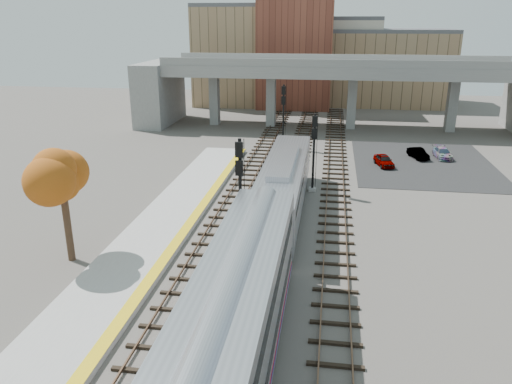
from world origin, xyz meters
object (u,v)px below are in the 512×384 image
(coach, at_px, (218,380))
(car_a, at_px, (384,160))
(locomotive, at_px, (284,185))
(signal_mast_mid, at_px, (314,154))
(signal_mast_near, at_px, (240,196))
(tree, at_px, (62,182))
(car_c, at_px, (442,153))
(car_b, at_px, (418,153))
(signal_mast_far, at_px, (283,117))

(coach, relative_size, car_a, 7.36)
(locomotive, xyz_separation_m, signal_mast_mid, (2.00, 5.41, 1.03))
(signal_mast_near, distance_m, tree, 10.65)
(tree, xyz_separation_m, car_c, (27.57, 28.36, -4.51))
(signal_mast_mid, xyz_separation_m, car_c, (13.35, 13.00, -2.72))
(car_c, bearing_deg, coach, -114.85)
(signal_mast_near, height_order, car_b, signal_mast_near)
(car_c, bearing_deg, locomotive, -134.16)
(coach, distance_m, signal_mast_mid, 28.09)
(car_c, bearing_deg, signal_mast_mid, -140.10)
(coach, distance_m, tree, 17.74)
(locomotive, xyz_separation_m, tree, (-12.22, -9.95, 2.81))
(locomotive, height_order, coach, coach)
(signal_mast_near, xyz_separation_m, car_a, (10.95, 21.26, -3.08))
(coach, bearing_deg, car_a, 76.53)
(car_a, bearing_deg, locomotive, -135.62)
(car_a, height_order, car_c, car_a)
(car_c, bearing_deg, car_a, -152.21)
(locomotive, bearing_deg, coach, -90.00)
(coach, distance_m, car_b, 42.48)
(signal_mast_mid, xyz_separation_m, car_b, (10.73, 12.45, -2.72))
(signal_mast_mid, bearing_deg, coach, -94.08)
(signal_mast_mid, height_order, car_a, signal_mast_mid)
(locomotive, distance_m, car_c, 24.02)
(locomotive, xyz_separation_m, signal_mast_near, (-2.10, -6.94, 1.42))
(locomotive, height_order, signal_mast_near, signal_mast_near)
(signal_mast_mid, bearing_deg, car_a, 52.48)
(coach, height_order, car_c, coach)
(tree, bearing_deg, coach, -46.00)
(coach, bearing_deg, signal_mast_mid, 85.92)
(locomotive, distance_m, car_a, 16.92)
(coach, xyz_separation_m, signal_mast_mid, (2.00, 28.02, 0.51))
(car_a, xyz_separation_m, car_c, (6.50, 4.08, -0.04))
(car_c, bearing_deg, signal_mast_near, -128.88)
(tree, distance_m, car_a, 32.45)
(tree, height_order, car_b, tree)
(signal_mast_near, bearing_deg, car_b, 59.11)
(tree, xyz_separation_m, car_a, (21.07, 24.27, -4.47))
(signal_mast_far, relative_size, car_c, 1.94)
(car_a, xyz_separation_m, car_b, (3.89, 3.53, -0.04))
(coach, xyz_separation_m, car_b, (12.73, 40.46, -2.21))
(signal_mast_far, xyz_separation_m, car_b, (14.83, -2.89, -3.03))
(signal_mast_near, bearing_deg, signal_mast_mid, 71.63)
(car_a, bearing_deg, car_c, 18.20)
(car_a, bearing_deg, coach, -117.40)
(locomotive, xyz_separation_m, car_b, (12.73, 17.86, -1.69))
(car_c, bearing_deg, signal_mast_far, 168.01)
(coach, bearing_deg, car_c, 69.48)
(signal_mast_far, bearing_deg, coach, -87.23)
(signal_mast_far, bearing_deg, tree, -108.24)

